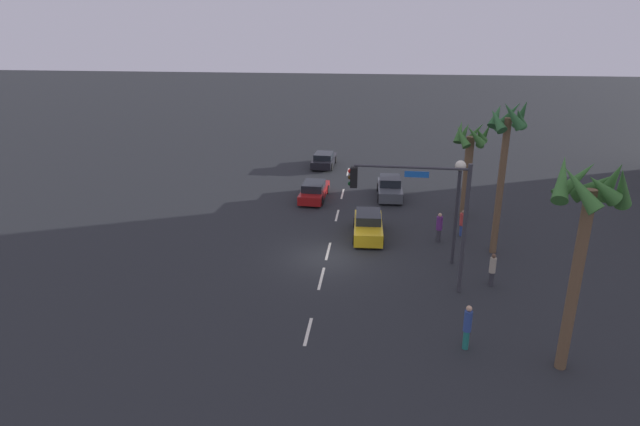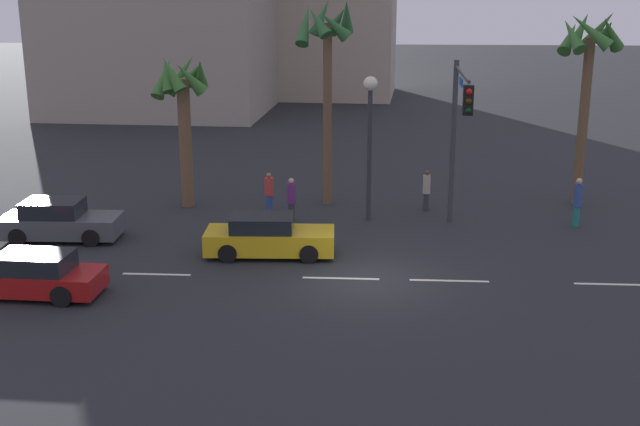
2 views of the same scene
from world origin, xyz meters
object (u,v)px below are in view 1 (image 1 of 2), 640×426
(car_3, at_px, (368,226))
(palm_tree_2, at_px, (507,137))
(streetlamp, at_px, (458,192))
(car_0, at_px, (314,191))
(pedestrian_3, at_px, (492,269))
(traffic_signal, at_px, (425,205))
(pedestrian_0, at_px, (463,223))
(palm_tree_0, at_px, (587,210))
(pedestrian_2, at_px, (439,227))
(palm_tree_1, at_px, (470,148))
(car_1, at_px, (324,160))
(pedestrian_1, at_px, (467,326))
(car_2, at_px, (390,188))

(car_3, height_order, palm_tree_2, palm_tree_2)
(streetlamp, height_order, palm_tree_2, palm_tree_2)
(car_0, distance_m, pedestrian_3, 16.33)
(traffic_signal, distance_m, streetlamp, 3.72)
(car_0, xyz_separation_m, pedestrian_0, (6.06, 9.83, 0.23))
(pedestrian_0, distance_m, palm_tree_2, 6.37)
(palm_tree_0, bearing_deg, palm_tree_2, -177.34)
(pedestrian_2, distance_m, palm_tree_1, 6.35)
(car_0, height_order, palm_tree_0, palm_tree_0)
(palm_tree_1, bearing_deg, pedestrian_2, -24.38)
(streetlamp, bearing_deg, pedestrian_2, -171.53)
(pedestrian_3, relative_size, palm_tree_2, 0.20)
(car_1, distance_m, pedestrian_1, 29.01)
(car_2, height_order, streetlamp, streetlamp)
(car_0, relative_size, traffic_signal, 0.72)
(pedestrian_2, distance_m, pedestrian_3, 5.82)
(streetlamp, relative_size, palm_tree_0, 0.70)
(car_2, height_order, palm_tree_0, palm_tree_0)
(palm_tree_1, bearing_deg, palm_tree_0, 4.60)
(pedestrian_0, height_order, palm_tree_2, palm_tree_2)
(pedestrian_1, distance_m, pedestrian_2, 11.13)
(streetlamp, height_order, palm_tree_1, palm_tree_1)
(car_3, distance_m, pedestrian_1, 12.29)
(car_0, relative_size, car_2, 1.05)
(car_3, bearing_deg, car_1, -164.59)
(palm_tree_1, bearing_deg, car_1, -137.80)
(pedestrian_2, bearing_deg, pedestrian_1, 0.32)
(car_0, bearing_deg, pedestrian_0, 58.33)
(streetlamp, xyz_separation_m, palm_tree_0, (8.87, 3.01, 2.24))
(car_2, relative_size, car_3, 0.97)
(pedestrian_3, bearing_deg, car_0, -140.44)
(streetlamp, relative_size, pedestrian_1, 2.96)
(car_1, bearing_deg, pedestrian_0, 33.19)
(pedestrian_0, distance_m, palm_tree_1, 5.28)
(pedestrian_0, relative_size, palm_tree_1, 0.25)
(palm_tree_2, bearing_deg, palm_tree_0, 2.66)
(pedestrian_2, xyz_separation_m, pedestrian_3, (5.44, 2.06, -0.03))
(pedestrian_3, bearing_deg, traffic_signal, -77.38)
(pedestrian_3, bearing_deg, streetlamp, -146.18)
(car_2, bearing_deg, pedestrian_0, 30.80)
(car_1, relative_size, car_3, 0.95)
(car_0, xyz_separation_m, pedestrian_1, (18.26, 8.40, 0.42))
(traffic_signal, height_order, pedestrian_2, traffic_signal)
(car_3, distance_m, pedestrian_0, 5.71)
(pedestrian_0, bearing_deg, car_1, -146.81)
(car_3, bearing_deg, car_0, -148.32)
(car_2, relative_size, pedestrian_2, 2.45)
(car_1, height_order, traffic_signal, traffic_signal)
(pedestrian_0, xyz_separation_m, palm_tree_1, (-3.61, 0.63, 3.80))
(traffic_signal, distance_m, pedestrian_2, 7.24)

